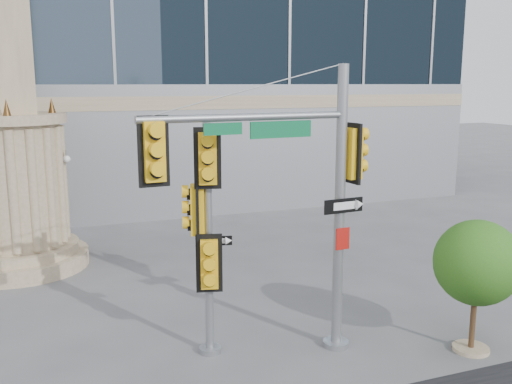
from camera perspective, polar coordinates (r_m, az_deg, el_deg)
name	(u,v)px	position (r m, az deg, el deg)	size (l,w,h in m)	color
ground	(297,354)	(13.49, 4.13, -15.86)	(120.00, 120.00, 0.00)	#545456
monument	(8,100)	(19.92, -23.57, 8.39)	(4.40, 4.40, 16.60)	gray
main_signal_pole	(294,181)	(12.13, 3.87, 1.08)	(5.02, 0.84, 6.47)	slate
secondary_signal_pole	(206,223)	(12.41, -5.05, -3.10)	(0.91, 0.81, 5.24)	slate
street_tree	(478,266)	(13.81, 21.30, -6.90)	(1.98, 1.93, 3.08)	gray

